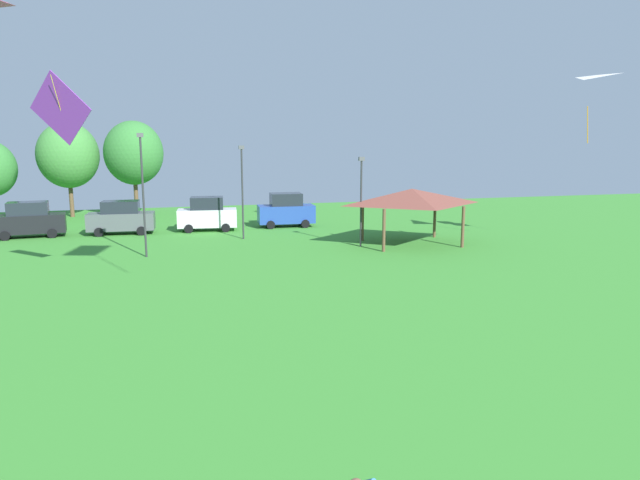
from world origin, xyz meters
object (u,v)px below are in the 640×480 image
at_px(parked_car_leftmost, 29,220).
at_px(parked_car_third_from_left, 207,214).
at_px(treeline_tree_2, 68,155).
at_px(park_pavilion, 412,197).
at_px(light_post_2, 143,189).
at_px(parked_car_rightmost_in_row, 286,210).
at_px(kite_flying_0, 583,95).
at_px(light_post_1, 361,196).
at_px(kite_flying_6, 60,109).
at_px(parked_car_second_from_left, 121,218).
at_px(light_post_0, 242,187).
at_px(treeline_tree_3, 134,153).

height_order(parked_car_leftmost, parked_car_third_from_left, parked_car_third_from_left).
bearing_deg(parked_car_leftmost, treeline_tree_2, 77.22).
height_order(park_pavilion, light_post_2, light_post_2).
bearing_deg(parked_car_rightmost_in_row, kite_flying_0, -39.65).
bearing_deg(treeline_tree_2, light_post_1, -45.20).
distance_m(kite_flying_6, parked_car_rightmost_in_row, 21.96).
bearing_deg(kite_flying_0, parked_car_second_from_left, 153.96).
bearing_deg(kite_flying_0, parked_car_rightmost_in_row, 137.77).
bearing_deg(kite_flying_0, park_pavilion, 153.96).
relative_size(parked_car_leftmost, parked_car_third_from_left, 1.09).
xyz_separation_m(parked_car_second_from_left, parked_car_rightmost_in_row, (12.14, 0.42, 0.10)).
distance_m(parked_car_third_from_left, treeline_tree_2, 16.06).
distance_m(kite_flying_6, park_pavilion, 21.18).
height_order(parked_car_rightmost_in_row, park_pavilion, park_pavilion).
bearing_deg(kite_flying_0, kite_flying_6, -174.85).
height_order(parked_car_leftmost, parked_car_second_from_left, parked_car_leftmost).
height_order(light_post_0, light_post_2, light_post_2).
bearing_deg(park_pavilion, light_post_2, 179.61).
distance_m(parked_car_second_from_left, treeline_tree_3, 10.99).
distance_m(parked_car_second_from_left, light_post_0, 9.55).
relative_size(parked_car_second_from_left, light_post_2, 0.66).
xyz_separation_m(parked_car_third_from_left, light_post_0, (2.11, -4.23, 2.32)).
relative_size(light_post_0, treeline_tree_2, 0.77).
height_order(parked_car_second_from_left, light_post_1, light_post_1).
distance_m(kite_flying_0, treeline_tree_2, 40.47).
bearing_deg(parked_car_rightmost_in_row, parked_car_second_from_left, -175.44).
height_order(kite_flying_0, light_post_2, kite_flying_0).
bearing_deg(kite_flying_6, light_post_2, 67.31).
xyz_separation_m(parked_car_second_from_left, light_post_0, (8.18, -4.31, 2.38)).
bearing_deg(light_post_0, kite_flying_6, -128.34).
bearing_deg(parked_car_rightmost_in_row, parked_car_leftmost, -176.66).
height_order(light_post_2, treeline_tree_2, treeline_tree_2).
bearing_deg(parked_car_leftmost, treeline_tree_3, 49.63).
height_order(kite_flying_0, parked_car_rightmost_in_row, kite_flying_0).
bearing_deg(treeline_tree_3, light_post_2, -85.92).
bearing_deg(light_post_0, kite_flying_0, -25.27).
height_order(kite_flying_6, light_post_1, kite_flying_6).
xyz_separation_m(park_pavilion, light_post_1, (-3.46, -0.06, 0.14)).
bearing_deg(light_post_2, park_pavilion, -0.39).
bearing_deg(park_pavilion, light_post_1, -179.07).
height_order(kite_flying_0, park_pavilion, kite_flying_0).
height_order(parked_car_second_from_left, parked_car_third_from_left, parked_car_third_from_left).
bearing_deg(park_pavilion, kite_flying_0, -26.04).
bearing_deg(kite_flying_6, park_pavilion, 19.46).
distance_m(parked_car_leftmost, treeline_tree_2, 11.58).
xyz_separation_m(kite_flying_6, light_post_2, (2.91, 6.97, -4.05)).
bearing_deg(parked_car_second_from_left, park_pavilion, -22.92).
bearing_deg(parked_car_leftmost, park_pavilion, -26.96).
xyz_separation_m(parked_car_rightmost_in_row, light_post_2, (-10.19, -9.32, 2.67)).
height_order(parked_car_third_from_left, parked_car_rightmost_in_row, parked_car_rightmost_in_row).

